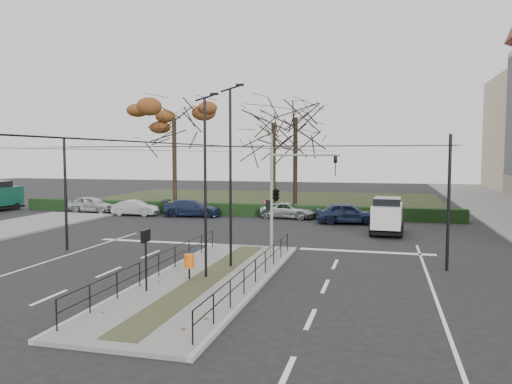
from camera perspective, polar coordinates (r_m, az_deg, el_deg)
ground at (r=22.77m, az=-3.46°, el=-8.67°), size 140.00×140.00×0.00m
median_island at (r=20.46m, az=-5.64°, el=-9.98°), size 4.40×15.00×0.14m
park at (r=54.88m, az=0.82°, el=-0.96°), size 38.00×26.00×0.10m
hedge at (r=41.99m, az=-3.48°, el=-1.98°), size 38.00×1.00×1.00m
median_railing at (r=20.16m, az=-5.76°, el=-7.55°), size 4.14×13.24×0.92m
catenary at (r=23.80m, az=-2.30°, el=0.24°), size 20.00×34.00×6.00m
traffic_light at (r=24.41m, az=2.51°, el=-0.05°), size 3.64×2.07×5.35m
litter_bin at (r=20.27m, az=-7.64°, el=-7.87°), size 0.39×0.39×0.99m
info_panel at (r=18.60m, az=-12.52°, el=-5.71°), size 0.13×0.59×2.25m
streetlamp_median_near at (r=20.09m, az=-5.77°, el=0.83°), size 0.62×0.13×7.39m
streetlamp_median_far at (r=21.93m, az=-2.89°, el=1.97°), size 0.67×0.14×8.02m
parked_car_first at (r=46.17m, az=-18.22°, el=-1.34°), size 4.27×1.77×1.45m
parked_car_second at (r=42.88m, az=-13.62°, el=-1.79°), size 3.87×1.43×1.27m
parked_car_third at (r=41.38m, az=-7.32°, el=-1.83°), size 5.01×2.50×1.40m
parked_car_fourth at (r=40.05m, az=3.73°, el=-2.12°), size 4.65×2.56×1.24m
white_van at (r=33.21m, az=14.76°, el=-2.55°), size 2.19×4.41×2.33m
rust_tree at (r=51.29m, az=-9.36°, el=8.34°), size 8.66×8.66×11.39m
bare_tree_center at (r=49.15m, az=4.53°, el=7.78°), size 8.09×8.09×11.43m
bare_tree_near at (r=47.68m, az=2.03°, el=7.23°), size 7.66×7.66×10.64m
parked_car_fifth at (r=37.41m, az=10.40°, el=-2.40°), size 4.74×2.36×1.55m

